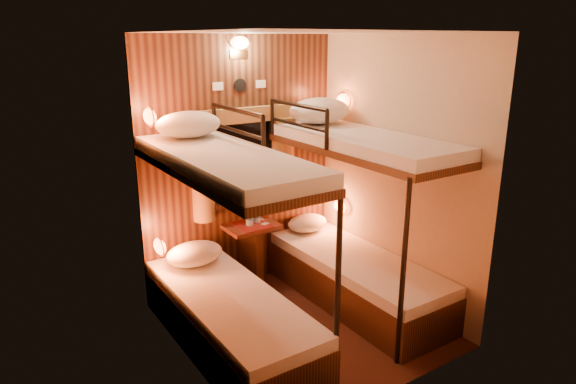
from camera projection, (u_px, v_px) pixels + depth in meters
floor at (302, 325)px, 4.40m from camera, size 2.10×2.10×0.00m
ceiling at (305, 32)px, 3.71m from camera, size 2.10×2.10×0.00m
wall_back at (240, 165)px, 4.89m from camera, size 2.40×0.00×2.40m
wall_front at (399, 231)px, 3.21m from camera, size 2.40×0.00×2.40m
wall_left at (184, 214)px, 3.53m from camera, size 0.00×2.40×2.40m
wall_right at (395, 173)px, 4.58m from camera, size 0.00×2.40×2.40m
back_panel at (241, 165)px, 4.88m from camera, size 2.00×0.03×2.40m
bunk_left at (229, 282)px, 3.95m from camera, size 0.72×1.90×1.82m
bunk_right at (357, 246)px, 4.63m from camera, size 0.72×1.90×1.82m
window at (243, 168)px, 4.86m from camera, size 1.00×0.12×0.79m
curtains at (244, 160)px, 4.81m from camera, size 1.10×0.22×1.00m
back_fixtures at (240, 51)px, 4.55m from camera, size 0.54×0.09×0.48m
reading_lamps at (259, 168)px, 4.60m from camera, size 2.00×0.20×1.25m
table at (252, 248)px, 4.96m from camera, size 0.50×0.34×0.66m
bottle_left at (249, 215)px, 4.85m from camera, size 0.07×0.07×0.25m
bottle_right at (257, 213)px, 4.92m from camera, size 0.07×0.07×0.23m
sachet_a at (265, 224)px, 4.91m from camera, size 0.09×0.08×0.01m
sachet_b at (260, 219)px, 5.03m from camera, size 0.08×0.06×0.01m
pillow_lower_left at (194, 254)px, 4.47m from camera, size 0.50×0.36×0.20m
pillow_lower_right at (307, 223)px, 5.26m from camera, size 0.43×0.31×0.17m
pillow_upper_left at (188, 124)px, 4.12m from camera, size 0.54×0.38×0.21m
pillow_upper_right at (320, 111)px, 4.79m from camera, size 0.62×0.44×0.24m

